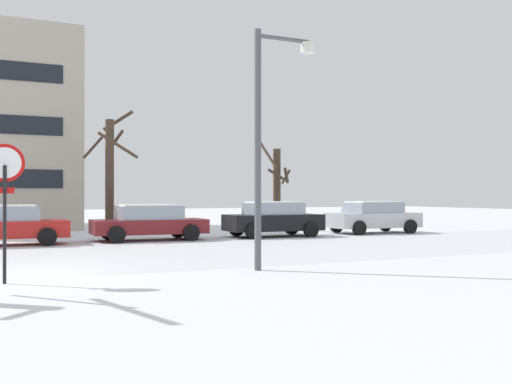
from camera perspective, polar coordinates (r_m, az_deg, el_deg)
ground_plane at (r=14.40m, az=-20.88°, el=-7.35°), size 120.00×120.00×0.00m
road_surface at (r=17.76m, az=-21.71°, el=-6.00°), size 80.00×8.77×0.00m
stop_sign at (r=12.86m, az=-22.94°, el=0.57°), size 0.76×0.15×2.80m
street_lamp at (r=14.22m, az=1.20°, el=6.54°), size 1.62×0.36×5.69m
parked_car_red at (r=22.73m, az=-23.18°, el=-2.91°), size 4.52×2.10×1.42m
parked_car_maroon at (r=23.61m, az=-10.21°, el=-2.85°), size 4.43×2.23×1.40m
parked_car_black at (r=25.25m, az=1.67°, el=-2.59°), size 4.12×2.16×1.50m
parked_car_silver at (r=28.20m, az=11.14°, el=-2.35°), size 4.31×2.27×1.48m
tree_far_left at (r=25.88m, az=-13.82°, el=1.86°), size 2.20×2.22×5.43m
tree_far_mid at (r=29.42m, az=2.03°, el=0.50°), size 1.58×1.31×4.48m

